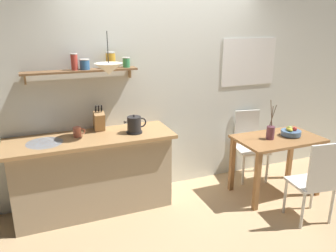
% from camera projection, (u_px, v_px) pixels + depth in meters
% --- Properties ---
extents(ground_plane, '(14.00, 14.00, 0.00)m').
position_uv_depth(ground_plane, '(183.00, 205.00, 4.09)').
color(ground_plane, tan).
extents(back_wall, '(6.80, 0.11, 2.70)m').
position_uv_depth(back_wall, '(178.00, 85.00, 4.33)').
color(back_wall, silver).
rests_on(back_wall, ground_plane).
extents(kitchen_counter, '(1.83, 0.63, 0.92)m').
position_uv_depth(kitchen_counter, '(93.00, 173.00, 3.88)').
color(kitchen_counter, tan).
rests_on(kitchen_counter, ground_plane).
extents(wall_shelf, '(1.24, 0.20, 0.31)m').
position_uv_depth(wall_shelf, '(90.00, 66.00, 3.69)').
color(wall_shelf, brown).
extents(dining_table, '(1.05, 0.63, 0.76)m').
position_uv_depth(dining_table, '(277.00, 147.00, 4.22)').
color(dining_table, '#9E6B3D').
rests_on(dining_table, ground_plane).
extents(dining_chair_near, '(0.47, 0.43, 0.96)m').
position_uv_depth(dining_chair_near, '(316.00, 179.00, 3.60)').
color(dining_chair_near, white).
rests_on(dining_chair_near, ground_plane).
extents(dining_chair_far, '(0.48, 0.51, 0.94)m').
position_uv_depth(dining_chair_far, '(249.00, 142.00, 4.74)').
color(dining_chair_far, white).
rests_on(dining_chair_far, ground_plane).
extents(fruit_bowl, '(0.24, 0.24, 0.13)m').
position_uv_depth(fruit_bowl, '(291.00, 132.00, 4.22)').
color(fruit_bowl, '#51759E').
rests_on(fruit_bowl, dining_table).
extents(twig_vase, '(0.10, 0.10, 0.49)m').
position_uv_depth(twig_vase, '(270.00, 132.00, 4.10)').
color(twig_vase, brown).
rests_on(twig_vase, dining_table).
extents(electric_kettle, '(0.26, 0.18, 0.22)m').
position_uv_depth(electric_kettle, '(134.00, 125.00, 3.82)').
color(electric_kettle, black).
rests_on(electric_kettle, kitchen_counter).
extents(knife_block, '(0.12, 0.18, 0.31)m').
position_uv_depth(knife_block, '(99.00, 121.00, 3.87)').
color(knife_block, tan).
rests_on(knife_block, kitchen_counter).
extents(coffee_mug_by_sink, '(0.13, 0.09, 0.11)m').
position_uv_depth(coffee_mug_by_sink, '(78.00, 132.00, 3.70)').
color(coffee_mug_by_sink, '#C6664C').
rests_on(coffee_mug_by_sink, kitchen_counter).
extents(pendant_lamp, '(0.30, 0.30, 0.44)m').
position_uv_depth(pendant_lamp, '(109.00, 69.00, 3.47)').
color(pendant_lamp, black).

